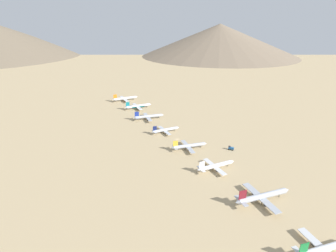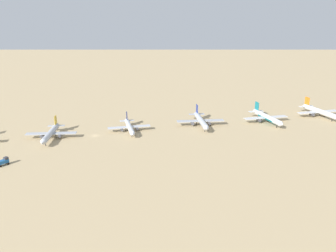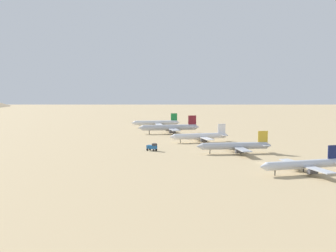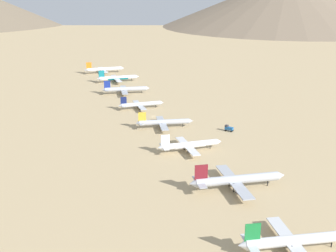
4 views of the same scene
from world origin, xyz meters
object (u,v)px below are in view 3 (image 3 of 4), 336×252
at_px(parked_jet_0, 156,123).
at_px(parked_jet_1, 170,128).
at_px(parked_jet_2, 200,136).
at_px(service_truck, 152,147).
at_px(parked_jet_3, 235,146).
at_px(parked_jet_4, 303,165).

bearing_deg(parked_jet_0, parked_jet_1, 88.62).
xyz_separation_m(parked_jet_2, service_truck, (35.04, 25.99, -1.53)).
bearing_deg(parked_jet_3, service_truck, -25.96).
relative_size(parked_jet_0, service_truck, 7.64).
bearing_deg(parked_jet_1, parked_jet_0, -91.38).
height_order(parked_jet_0, parked_jet_4, parked_jet_0).
xyz_separation_m(parked_jet_2, parked_jet_4, (-6.81, 92.81, -0.24)).
xyz_separation_m(parked_jet_0, parked_jet_3, (-6.49, 145.61, -0.43)).
bearing_deg(parked_jet_4, parked_jet_1, -85.21).
xyz_separation_m(parked_jet_4, service_truck, (41.85, -66.82, -1.29)).
relative_size(parked_jet_2, parked_jet_3, 1.00).
bearing_deg(parked_jet_0, parked_jet_3, 92.55).
bearing_deg(service_truck, parked_jet_0, -103.69).
relative_size(parked_jet_0, parked_jet_4, 1.22).
bearing_deg(parked_jet_1, parked_jet_2, 95.88).
relative_size(parked_jet_1, parked_jet_4, 1.31).
bearing_deg(parked_jet_2, parked_jet_4, 94.20).
relative_size(parked_jet_3, parked_jet_4, 1.09).
relative_size(parked_jet_2, parked_jet_4, 1.08).
xyz_separation_m(parked_jet_3, service_truck, (37.52, -18.27, -1.58)).
xyz_separation_m(parked_jet_1, service_truck, (29.81, 76.83, -2.34)).
height_order(parked_jet_1, parked_jet_3, parked_jet_1).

